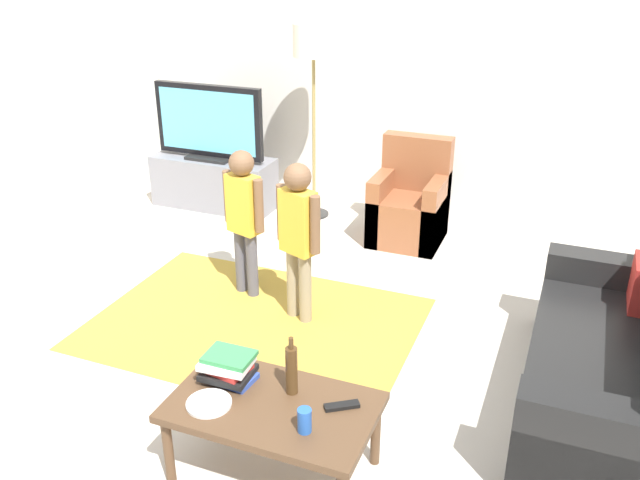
% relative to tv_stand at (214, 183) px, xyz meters
% --- Properties ---
extents(ground, '(7.80, 7.80, 0.00)m').
position_rel_tv_stand_xyz_m(ground, '(1.81, -2.30, -0.24)').
color(ground, beige).
extents(wall_back, '(6.00, 0.12, 2.70)m').
position_rel_tv_stand_xyz_m(wall_back, '(1.81, 0.70, 1.11)').
color(wall_back, silver).
rests_on(wall_back, ground).
extents(area_rug, '(2.20, 1.60, 0.01)m').
position_rel_tv_stand_xyz_m(area_rug, '(1.38, -1.85, -0.24)').
color(area_rug, '#B28C33').
rests_on(area_rug, ground).
extents(tv_stand, '(1.20, 0.44, 0.50)m').
position_rel_tv_stand_xyz_m(tv_stand, '(0.00, 0.00, 0.00)').
color(tv_stand, slate).
rests_on(tv_stand, ground).
extents(tv, '(1.10, 0.28, 0.71)m').
position_rel_tv_stand_xyz_m(tv, '(-0.00, -0.02, 0.60)').
color(tv, black).
rests_on(tv, tv_stand).
extents(couch, '(0.80, 1.80, 0.86)m').
position_rel_tv_stand_xyz_m(couch, '(3.70, -1.94, 0.05)').
color(couch, black).
rests_on(couch, ground).
extents(armchair, '(0.60, 0.60, 0.90)m').
position_rel_tv_stand_xyz_m(armchair, '(1.99, -0.04, 0.05)').
color(armchair, brown).
rests_on(armchair, ground).
extents(floor_lamp, '(0.36, 0.36, 1.78)m').
position_rel_tv_stand_xyz_m(floor_lamp, '(1.00, 0.15, 1.30)').
color(floor_lamp, '#262626').
rests_on(floor_lamp, ground).
extents(child_near_tv, '(0.36, 0.20, 1.12)m').
position_rel_tv_stand_xyz_m(child_near_tv, '(1.13, -1.47, 0.43)').
color(child_near_tv, '#4C4C59').
rests_on(child_near_tv, ground).
extents(child_center, '(0.36, 0.22, 1.14)m').
position_rel_tv_stand_xyz_m(child_center, '(1.64, -1.66, 0.44)').
color(child_center, gray).
rests_on(child_center, ground).
extents(coffee_table, '(1.00, 0.60, 0.42)m').
position_rel_tv_stand_xyz_m(coffee_table, '(2.12, -3.08, 0.13)').
color(coffee_table, '#513823').
rests_on(coffee_table, ground).
extents(book_stack, '(0.28, 0.22, 0.15)m').
position_rel_tv_stand_xyz_m(book_stack, '(1.83, -2.99, 0.25)').
color(book_stack, '#334CA5').
rests_on(book_stack, coffee_table).
extents(bottle, '(0.06, 0.06, 0.32)m').
position_rel_tv_stand_xyz_m(bottle, '(2.17, -2.96, 0.31)').
color(bottle, '#4C3319').
rests_on(bottle, coffee_table).
extents(tv_remote, '(0.17, 0.14, 0.02)m').
position_rel_tv_stand_xyz_m(tv_remote, '(2.44, -2.98, 0.19)').
color(tv_remote, black).
rests_on(tv_remote, coffee_table).
extents(soda_can, '(0.07, 0.07, 0.12)m').
position_rel_tv_stand_xyz_m(soda_can, '(2.34, -3.20, 0.24)').
color(soda_can, '#2659B2').
rests_on(soda_can, coffee_table).
extents(plate, '(0.22, 0.22, 0.02)m').
position_rel_tv_stand_xyz_m(plate, '(1.84, -3.20, 0.18)').
color(plate, white).
rests_on(plate, coffee_table).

